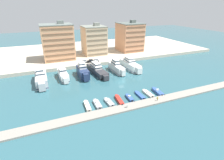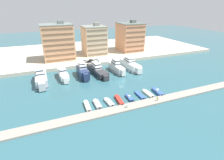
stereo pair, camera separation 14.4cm
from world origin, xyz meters
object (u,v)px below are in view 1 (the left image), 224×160
object	(u,v)px
car_black_left	(91,61)
motorboat_blue_right	(158,92)
motorboat_grey_mid_left	(109,102)
car_silver_mid_left	(96,60)
motorboat_blue_center	(129,98)
motorboat_blue_center_right	(140,95)
yacht_silver_far_left	(41,78)
yacht_white_center_right	(130,65)
yacht_navy_mid_left	(83,71)
pedestrian_mid_deck	(157,98)
motorboat_cream_far_left	(87,106)
motorboat_cream_mid_right	(148,93)
pedestrian_near_edge	(127,105)
yacht_white_left	(63,74)
yacht_white_center	(116,67)
car_silver_far_left	(84,61)
motorboat_red_center_left	(119,100)
motorboat_grey_left	(97,104)
yacht_charcoal_center_left	(97,70)

from	to	relation	value
car_black_left	motorboat_blue_right	bearing A→B (deg)	-71.31
motorboat_grey_mid_left	car_silver_mid_left	distance (m)	46.78
motorboat_blue_center	motorboat_blue_center_right	size ratio (longest dim) A/B	0.82
yacht_silver_far_left	yacht_white_center_right	world-z (taller)	yacht_silver_far_left
motorboat_blue_right	yacht_navy_mid_left	bearing A→B (deg)	128.79
yacht_silver_far_left	pedestrian_mid_deck	bearing A→B (deg)	-42.00
motorboat_cream_far_left	motorboat_cream_mid_right	size ratio (longest dim) A/B	1.08
motorboat_blue_center	yacht_navy_mid_left	bearing A→B (deg)	110.19
motorboat_blue_center	pedestrian_near_edge	size ratio (longest dim) A/B	3.65
yacht_white_left	car_black_left	distance (m)	23.55
yacht_white_left	yacht_white_center	xyz separation A→B (m)	(28.48, -1.59, 0.41)
yacht_white_left	car_silver_far_left	xyz separation A→B (m)	(14.73, 15.20, 0.85)
motorboat_cream_far_left	motorboat_blue_center	bearing A→B (deg)	-1.26
yacht_white_center_right	motorboat_blue_center_right	bearing A→B (deg)	-111.41
motorboat_red_center_left	yacht_navy_mid_left	bearing A→B (deg)	102.13
motorboat_grey_left	yacht_navy_mid_left	bearing A→B (deg)	85.96
yacht_white_center	motorboat_cream_mid_right	bearing A→B (deg)	-87.71
yacht_navy_mid_left	motorboat_red_center_left	world-z (taller)	yacht_navy_mid_left
motorboat_cream_far_left	pedestrian_mid_deck	distance (m)	26.36
motorboat_red_center_left	car_silver_far_left	xyz separation A→B (m)	(-1.56, 46.74, 2.39)
yacht_white_center	motorboat_grey_mid_left	world-z (taller)	yacht_white_center
yacht_white_center_right	motorboat_cream_mid_right	size ratio (longest dim) A/B	2.93
yacht_navy_mid_left	motorboat_cream_far_left	size ratio (longest dim) A/B	2.12
motorboat_grey_mid_left	motorboat_cream_mid_right	bearing A→B (deg)	0.95
motorboat_blue_right	car_silver_far_left	xyz separation A→B (m)	(-19.33, 46.63, 2.36)
car_silver_far_left	pedestrian_near_edge	size ratio (longest dim) A/B	2.54
motorboat_blue_center_right	car_black_left	distance (m)	46.18
yacht_white_left	motorboat_blue_center	world-z (taller)	yacht_white_left
motorboat_cream_far_left	yacht_white_center_right	bearing A→B (deg)	42.36
car_silver_far_left	pedestrian_mid_deck	bearing A→B (deg)	-74.49
yacht_navy_mid_left	car_silver_far_left	size ratio (longest dim) A/B	3.95
yacht_navy_mid_left	motorboat_grey_mid_left	bearing A→B (deg)	-85.39
car_silver_far_left	motorboat_blue_center	bearing A→B (deg)	-82.52
motorboat_grey_mid_left	motorboat_blue_right	bearing A→B (deg)	-0.49
motorboat_grey_mid_left	motorboat_blue_center_right	world-z (taller)	motorboat_grey_mid_left
yacht_charcoal_center_left	motorboat_red_center_left	bearing A→B (deg)	-92.95
yacht_navy_mid_left	yacht_white_center	world-z (taller)	yacht_navy_mid_left
motorboat_red_center_left	motorboat_blue_right	size ratio (longest dim) A/B	1.03
motorboat_grey_mid_left	motorboat_blue_right	world-z (taller)	motorboat_blue_right
yacht_white_left	motorboat_blue_center	xyz separation A→B (m)	(20.84, -31.32, -1.61)
motorboat_cream_mid_right	car_black_left	world-z (taller)	car_black_left
yacht_charcoal_center_left	motorboat_blue_center_right	size ratio (longest dim) A/B	3.19
yacht_white_center	yacht_white_left	bearing A→B (deg)	176.80
yacht_charcoal_center_left	pedestrian_near_edge	distance (m)	37.50
motorboat_red_center_left	motorboat_blue_right	distance (m)	17.77
car_silver_mid_left	yacht_charcoal_center_left	bearing A→B (deg)	-105.23
car_silver_mid_left	yacht_white_center_right	bearing A→B (deg)	-41.76
yacht_white_left	yacht_charcoal_center_left	distance (m)	17.91
motorboat_grey_left	motorboat_blue_right	world-z (taller)	motorboat_blue_right
motorboat_cream_far_left	car_silver_mid_left	distance (m)	48.89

